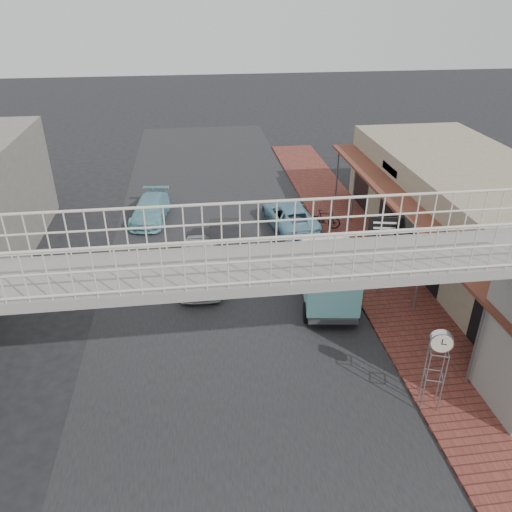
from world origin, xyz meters
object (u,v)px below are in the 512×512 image
object	(u,v)px
dark_sedan	(226,242)
angkot_van	(328,271)
white_hatchback	(201,264)
motorcycle_near	(356,272)
angkot_curb	(290,216)
street_clock	(440,345)
angkot_far	(150,209)
motorcycle_far	(324,219)
arrow_sign	(407,231)

from	to	relation	value
dark_sedan	angkot_van	size ratio (longest dim) A/B	0.93
white_hatchback	motorcycle_near	bearing A→B (deg)	-6.76
dark_sedan	angkot_van	xyz separation A→B (m)	(3.56, -4.12, 0.64)
angkot_curb	street_clock	size ratio (longest dim) A/B	1.70
angkot_far	motorcycle_far	world-z (taller)	angkot_far
angkot_curb	motorcycle_far	bearing A→B (deg)	155.47
angkot_van	motorcycle_far	distance (m)	6.49
dark_sedan	angkot_van	distance (m)	5.49
angkot_far	angkot_van	world-z (taller)	angkot_van
angkot_curb	white_hatchback	bearing A→B (deg)	38.05
dark_sedan	angkot_curb	xyz separation A→B (m)	(3.42, 2.66, -0.08)
motorcycle_far	angkot_curb	bearing A→B (deg)	91.97
dark_sedan	motorcycle_far	distance (m)	5.51
motorcycle_near	arrow_sign	world-z (taller)	arrow_sign
dark_sedan	arrow_sign	size ratio (longest dim) A/B	1.26
motorcycle_near	arrow_sign	bearing A→B (deg)	-104.84
dark_sedan	angkot_far	size ratio (longest dim) A/B	1.02
white_hatchback	angkot_van	size ratio (longest dim) A/B	0.96
angkot_curb	motorcycle_near	world-z (taller)	angkot_curb
angkot_van	white_hatchback	bearing A→B (deg)	163.28
angkot_far	motorcycle_near	bearing A→B (deg)	-33.65
arrow_sign	motorcycle_far	bearing A→B (deg)	114.83
white_hatchback	motorcycle_far	world-z (taller)	white_hatchback
angkot_curb	angkot_far	bearing A→B (deg)	-22.04
dark_sedan	angkot_far	world-z (taller)	dark_sedan
dark_sedan	angkot_curb	bearing A→B (deg)	41.63
motorcycle_far	street_clock	world-z (taller)	street_clock
angkot_van	angkot_far	bearing A→B (deg)	137.34
motorcycle_near	street_clock	bearing A→B (deg)	-159.33
motorcycle_near	motorcycle_far	world-z (taller)	motorcycle_far
dark_sedan	motorcycle_far	size ratio (longest dim) A/B	2.61
white_hatchback	angkot_van	bearing A→B (deg)	-21.77
angkot_curb	motorcycle_far	world-z (taller)	angkot_curb
motorcycle_near	motorcycle_far	size ratio (longest dim) A/B	0.97
motorcycle_far	white_hatchback	bearing A→B (deg)	142.68
street_clock	arrow_sign	size ratio (longest dim) A/B	0.78
dark_sedan	motorcycle_far	xyz separation A→B (m)	(5.08, 2.14, -0.11)
angkot_curb	arrow_sign	size ratio (longest dim) A/B	1.33
motorcycle_far	street_clock	bearing A→B (deg)	-160.58
angkot_van	motorcycle_far	world-z (taller)	angkot_van
street_clock	arrow_sign	distance (m)	6.11
angkot_curb	angkot_van	distance (m)	6.82
white_hatchback	motorcycle_near	size ratio (longest dim) A/B	2.77
motorcycle_near	street_clock	distance (m)	7.16
arrow_sign	motorcycle_near	bearing A→B (deg)	156.21
white_hatchback	angkot_far	world-z (taller)	white_hatchback
white_hatchback	motorcycle_far	distance (m)	7.48
dark_sedan	motorcycle_near	xyz separation A→B (m)	(5.08, -3.01, -0.18)
arrow_sign	dark_sedan	bearing A→B (deg)	159.95
white_hatchback	street_clock	world-z (taller)	street_clock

